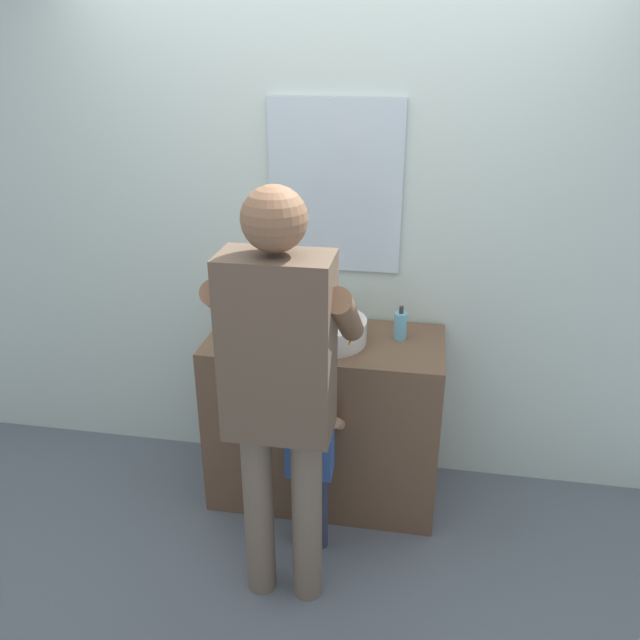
{
  "coord_description": "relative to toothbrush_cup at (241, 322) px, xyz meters",
  "views": [
    {
      "loc": [
        0.44,
        -2.39,
        2.16
      ],
      "look_at": [
        0.0,
        0.15,
        1.04
      ],
      "focal_mm": 35.65,
      "sensor_mm": 36.0,
      "label": 1
    }
  ],
  "objects": [
    {
      "name": "ground_plane",
      "position": [
        0.41,
        -0.31,
        -0.92
      ],
      "size": [
        14.0,
        14.0,
        0.0
      ],
      "primitive_type": "plane",
      "color": "slate"
    },
    {
      "name": "back_wall",
      "position": [
        0.41,
        0.31,
        0.43
      ],
      "size": [
        4.4,
        0.1,
        2.7
      ],
      "color": "silver",
      "rests_on": "ground"
    },
    {
      "name": "vanity_cabinet",
      "position": [
        0.41,
        -0.01,
        -0.49
      ],
      "size": [
        1.12,
        0.54,
        0.87
      ],
      "primitive_type": "cube",
      "color": "brown",
      "rests_on": "ground"
    },
    {
      "name": "sink_basin",
      "position": [
        0.41,
        -0.03,
        0.01
      ],
      "size": [
        0.39,
        0.39,
        0.11
      ],
      "color": "silver",
      "rests_on": "vanity_cabinet"
    },
    {
      "name": "faucet",
      "position": [
        0.41,
        0.2,
        0.03
      ],
      "size": [
        0.18,
        0.14,
        0.18
      ],
      "color": "#B7BABF",
      "rests_on": "vanity_cabinet"
    },
    {
      "name": "toothbrush_cup",
      "position": [
        0.0,
        0.0,
        0.0
      ],
      "size": [
        0.07,
        0.07,
        0.21
      ],
      "color": "#4C8EB2",
      "rests_on": "vanity_cabinet"
    },
    {
      "name": "soap_bottle",
      "position": [
        0.76,
        0.06,
        0.02
      ],
      "size": [
        0.06,
        0.06,
        0.17
      ],
      "color": "#66B2D1",
      "rests_on": "vanity_cabinet"
    },
    {
      "name": "child_toddler",
      "position": [
        0.41,
        -0.41,
        -0.39
      ],
      "size": [
        0.27,
        0.27,
        0.89
      ],
      "color": "#2D334C",
      "rests_on": "ground"
    },
    {
      "name": "adult_parent",
      "position": [
        0.35,
        -0.68,
        0.12
      ],
      "size": [
        0.54,
        0.57,
        1.74
      ],
      "color": "#6B5B4C",
      "rests_on": "ground"
    }
  ]
}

